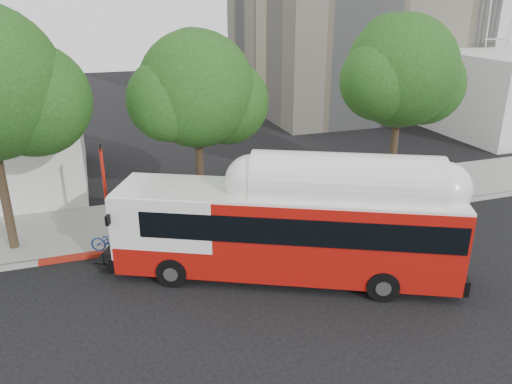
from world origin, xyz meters
TOP-DOWN VIEW (x-y plane):
  - ground at (0.00, 0.00)m, footprint 120.00×120.00m
  - sidewalk at (0.00, 6.50)m, footprint 60.00×5.00m
  - curb_strip at (0.00, 3.90)m, footprint 60.00×0.30m
  - red_curb_segment at (-3.00, 3.90)m, footprint 10.00×0.32m
  - street_tree_mid at (-0.59, 6.06)m, footprint 5.75×5.00m
  - street_tree_right at (9.44, 5.86)m, footprint 6.21×5.40m
  - transit_bus at (0.90, 0.03)m, footprint 12.80×7.73m
  - signal_pole at (-5.20, 4.11)m, footprint 0.13×0.44m

SIDE VIEW (x-z plane):
  - ground at x=0.00m, z-range 0.00..0.00m
  - sidewalk at x=0.00m, z-range 0.00..0.15m
  - curb_strip at x=0.00m, z-range 0.00..0.15m
  - red_curb_segment at x=-3.00m, z-range 0.00..0.16m
  - transit_bus at x=0.90m, z-range -0.13..3.75m
  - signal_pole at x=-5.20m, z-range 0.06..4.69m
  - street_tree_mid at x=-0.59m, z-range 1.60..10.22m
  - street_tree_right at x=9.44m, z-range 1.67..10.85m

